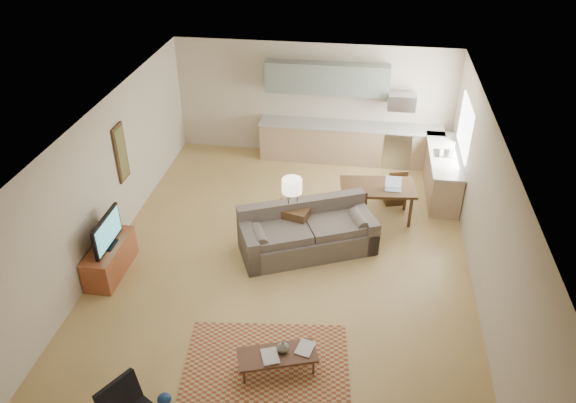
% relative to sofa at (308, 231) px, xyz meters
% --- Properties ---
extents(room, '(9.00, 9.00, 9.00)m').
position_rel_sofa_xyz_m(room, '(-0.33, -0.48, 0.91)').
color(room, '#A5854A').
rests_on(room, ground).
extents(kitchen_counter_back, '(4.26, 0.64, 0.92)m').
position_rel_sofa_xyz_m(kitchen_counter_back, '(0.57, 3.70, 0.02)').
color(kitchen_counter_back, tan).
rests_on(kitchen_counter_back, ground).
extents(kitchen_counter_right, '(0.64, 2.26, 0.92)m').
position_rel_sofa_xyz_m(kitchen_counter_right, '(2.60, 2.52, 0.02)').
color(kitchen_counter_right, tan).
rests_on(kitchen_counter_right, ground).
extents(kitchen_range, '(0.62, 0.62, 0.90)m').
position_rel_sofa_xyz_m(kitchen_range, '(1.67, 3.70, 0.01)').
color(kitchen_range, '#A5A8AD').
rests_on(kitchen_range, ground).
extents(kitchen_microwave, '(0.62, 0.40, 0.35)m').
position_rel_sofa_xyz_m(kitchen_microwave, '(1.67, 3.72, 1.11)').
color(kitchen_microwave, '#A5A8AD').
rests_on(kitchen_microwave, room).
extents(upper_cabinets, '(2.80, 0.34, 0.70)m').
position_rel_sofa_xyz_m(upper_cabinets, '(-0.03, 3.85, 1.51)').
color(upper_cabinets, slate).
rests_on(upper_cabinets, room).
extents(window_right, '(0.02, 1.40, 1.05)m').
position_rel_sofa_xyz_m(window_right, '(2.90, 2.52, 1.11)').
color(window_right, white).
rests_on(window_right, room).
extents(wall_art_left, '(0.06, 0.42, 1.10)m').
position_rel_sofa_xyz_m(wall_art_left, '(-3.54, 0.42, 1.11)').
color(wall_art_left, olive).
rests_on(wall_art_left, room).
extents(triptych, '(1.70, 0.04, 0.50)m').
position_rel_sofa_xyz_m(triptych, '(-0.43, 3.99, 1.31)').
color(triptych, beige).
rests_on(triptych, room).
extents(rug, '(2.52, 1.89, 0.02)m').
position_rel_sofa_xyz_m(rug, '(-0.26, -2.81, -0.43)').
color(rug, brown).
rests_on(rug, floor).
extents(sofa, '(2.76, 2.03, 0.88)m').
position_rel_sofa_xyz_m(sofa, '(0.00, 0.00, 0.00)').
color(sofa, '#594F47').
rests_on(sofa, floor).
extents(coffee_table, '(1.20, 0.78, 0.34)m').
position_rel_sofa_xyz_m(coffee_table, '(-0.09, -2.89, -0.27)').
color(coffee_table, '#482A1C').
rests_on(coffee_table, floor).
extents(book_a, '(0.43, 0.46, 0.03)m').
position_rel_sofa_xyz_m(book_a, '(-0.29, -3.00, -0.09)').
color(book_a, maroon).
rests_on(book_a, coffee_table).
extents(book_b, '(0.37, 0.41, 0.02)m').
position_rel_sofa_xyz_m(book_b, '(0.17, -2.71, -0.10)').
color(book_b, navy).
rests_on(book_b, coffee_table).
extents(vase, '(0.18, 0.18, 0.18)m').
position_rel_sofa_xyz_m(vase, '(-0.02, -2.82, -0.02)').
color(vase, black).
rests_on(vase, coffee_table).
extents(tv_credenza, '(0.48, 1.25, 0.58)m').
position_rel_sofa_xyz_m(tv_credenza, '(-3.32, -1.12, -0.15)').
color(tv_credenza, brown).
rests_on(tv_credenza, floor).
extents(tv, '(0.10, 0.96, 0.58)m').
position_rel_sofa_xyz_m(tv, '(-3.28, -1.12, 0.43)').
color(tv, black).
rests_on(tv, tv_credenza).
extents(console_table, '(0.74, 0.59, 0.76)m').
position_rel_sofa_xyz_m(console_table, '(-0.33, 0.26, -0.06)').
color(console_table, '#3B2615').
rests_on(console_table, floor).
extents(table_lamp, '(0.41, 0.41, 0.61)m').
position_rel_sofa_xyz_m(table_lamp, '(-0.33, 0.26, 0.62)').
color(table_lamp, beige).
rests_on(table_lamp, console_table).
extents(dining_table, '(1.53, 0.99, 0.73)m').
position_rel_sofa_xyz_m(dining_table, '(1.23, 1.30, -0.07)').
color(dining_table, '#3B2615').
rests_on(dining_table, floor).
extents(dining_chair_near, '(0.46, 0.48, 0.84)m').
position_rel_sofa_xyz_m(dining_chair_near, '(0.87, 0.62, -0.02)').
color(dining_chair_near, '#3B2615').
rests_on(dining_chair_near, floor).
extents(dining_chair_far, '(0.48, 0.50, 0.81)m').
position_rel_sofa_xyz_m(dining_chair_far, '(1.59, 1.97, -0.03)').
color(dining_chair_far, '#3B2615').
rests_on(dining_chair_far, floor).
extents(laptop, '(0.31, 0.24, 0.23)m').
position_rel_sofa_xyz_m(laptop, '(1.52, 1.20, 0.41)').
color(laptop, '#A5A8AD').
rests_on(laptop, dining_table).
extents(soap_bottle, '(0.12, 0.12, 0.19)m').
position_rel_sofa_xyz_m(soap_bottle, '(2.50, 2.43, 0.57)').
color(soap_bottle, beige).
rests_on(soap_bottle, kitchen_counter_right).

